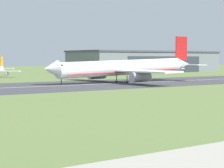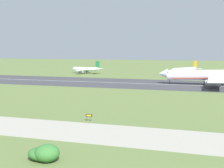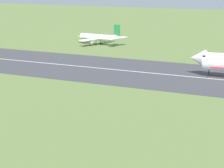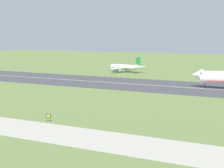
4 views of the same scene
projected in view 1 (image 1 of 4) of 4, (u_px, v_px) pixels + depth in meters
name	position (u px, v px, depth m)	size (l,w,h in m)	color
ground_plane	(202.00, 104.00, 74.70)	(738.41, 738.41, 0.00)	olive
runway_strip	(47.00, 86.00, 122.12)	(498.41, 42.30, 0.06)	#3D3D42
runway_centreline	(47.00, 86.00, 122.12)	(448.57, 0.70, 0.01)	silver
hangar_building	(146.00, 61.00, 253.99)	(88.45, 35.52, 12.15)	slate
airplane_landing	(124.00, 68.00, 140.78)	(57.36, 51.24, 15.56)	white
airplane_parked_centre	(165.00, 68.00, 238.06)	(21.42, 23.09, 8.75)	white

